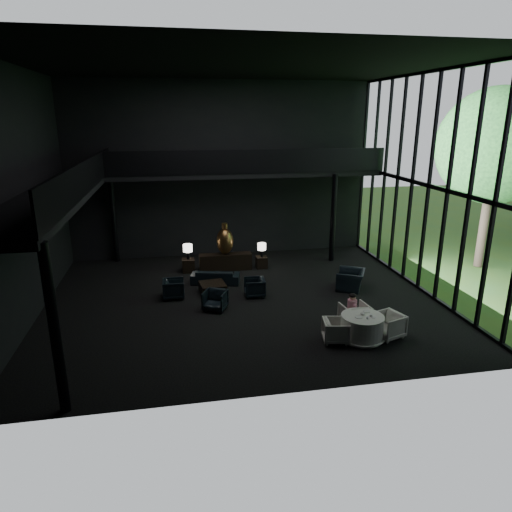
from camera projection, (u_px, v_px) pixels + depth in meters
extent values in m
cube|color=black|center=(243.00, 300.00, 16.68)|extent=(14.00, 12.00, 0.02)
cube|color=black|center=(241.00, 64.00, 14.32)|extent=(14.00, 12.00, 0.02)
cube|color=black|center=(222.00, 171.00, 21.14)|extent=(14.00, 0.04, 8.00)
cube|color=black|center=(284.00, 234.00, 9.87)|extent=(14.00, 0.04, 8.00)
cube|color=black|center=(21.00, 198.00, 14.28)|extent=(0.04, 12.00, 8.00)
cube|color=black|center=(55.00, 197.00, 14.46)|extent=(2.00, 12.00, 0.25)
cube|color=black|center=(247.00, 173.00, 20.37)|extent=(12.00, 2.00, 0.25)
cube|color=black|center=(86.00, 177.00, 14.46)|extent=(0.06, 12.00, 1.00)
cube|color=black|center=(251.00, 162.00, 19.26)|extent=(12.00, 0.06, 1.00)
cylinder|color=black|center=(55.00, 331.00, 9.87)|extent=(0.24, 0.24, 4.00)
cylinder|color=black|center=(114.00, 219.00, 20.58)|extent=(0.24, 0.24, 4.00)
cylinder|color=black|center=(333.00, 218.00, 20.69)|extent=(0.24, 0.24, 4.00)
cylinder|color=#382D23|center=(486.00, 212.00, 19.75)|extent=(0.36, 0.36, 4.90)
sphere|color=#2B5E21|center=(496.00, 146.00, 18.93)|extent=(4.80, 4.80, 4.80)
cube|color=black|center=(225.00, 262.00, 19.86)|extent=(2.27, 0.52, 0.72)
ellipsoid|color=brown|center=(225.00, 241.00, 19.61)|extent=(0.73, 0.73, 1.13)
cylinder|color=brown|center=(225.00, 226.00, 19.41)|extent=(0.25, 0.25, 0.23)
cube|color=black|center=(188.00, 265.00, 19.62)|extent=(0.53, 0.53, 0.58)
cylinder|color=black|center=(188.00, 255.00, 19.45)|extent=(0.12, 0.12, 0.34)
cylinder|color=white|center=(188.00, 248.00, 19.35)|extent=(0.39, 0.39, 0.31)
cube|color=black|center=(262.00, 262.00, 20.14)|extent=(0.47, 0.47, 0.51)
cylinder|color=black|center=(262.00, 253.00, 19.98)|extent=(0.11, 0.11, 0.33)
cylinder|color=white|center=(262.00, 247.00, 19.89)|extent=(0.37, 0.37, 0.30)
imported|color=black|center=(215.00, 275.00, 18.28)|extent=(1.86, 0.92, 0.70)
imported|color=black|center=(174.00, 288.00, 16.78)|extent=(0.72, 0.77, 0.79)
imported|color=black|center=(255.00, 287.00, 16.95)|extent=(0.71, 0.76, 0.74)
imported|color=black|center=(215.00, 300.00, 15.75)|extent=(0.95, 0.93, 0.75)
imported|color=black|center=(351.00, 276.00, 17.61)|extent=(1.27, 1.45, 1.07)
cube|color=black|center=(213.00, 288.00, 17.24)|extent=(1.03, 1.03, 0.41)
cylinder|color=white|center=(362.00, 327.00, 13.69)|extent=(1.28, 1.28, 0.75)
cone|color=white|center=(361.00, 337.00, 13.79)|extent=(1.45, 1.45, 0.10)
imported|color=silver|center=(355.00, 313.00, 14.45)|extent=(0.97, 0.92, 0.92)
imported|color=beige|center=(388.00, 323.00, 13.79)|extent=(1.05, 1.08, 0.89)
imported|color=silver|center=(336.00, 330.00, 13.54)|extent=(0.79, 0.83, 0.74)
cylinder|color=#CEA0B6|center=(352.00, 306.00, 14.49)|extent=(0.30, 0.30, 0.43)
sphere|color=#D8A884|center=(353.00, 297.00, 14.40)|extent=(0.21, 0.21, 0.21)
ellipsoid|color=black|center=(353.00, 296.00, 14.39)|extent=(0.23, 0.23, 0.15)
cylinder|color=white|center=(359.00, 317.00, 13.48)|extent=(0.26, 0.26, 0.01)
cylinder|color=white|center=(367.00, 311.00, 13.87)|extent=(0.26, 0.26, 0.01)
cylinder|color=white|center=(373.00, 317.00, 13.47)|extent=(0.18, 0.18, 0.01)
cylinder|color=white|center=(371.00, 315.00, 13.53)|extent=(0.11, 0.11, 0.06)
ellipsoid|color=white|center=(363.00, 314.00, 13.63)|extent=(0.15, 0.15, 0.07)
cylinder|color=#99999E|center=(367.00, 318.00, 13.36)|extent=(0.07, 0.07, 0.07)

